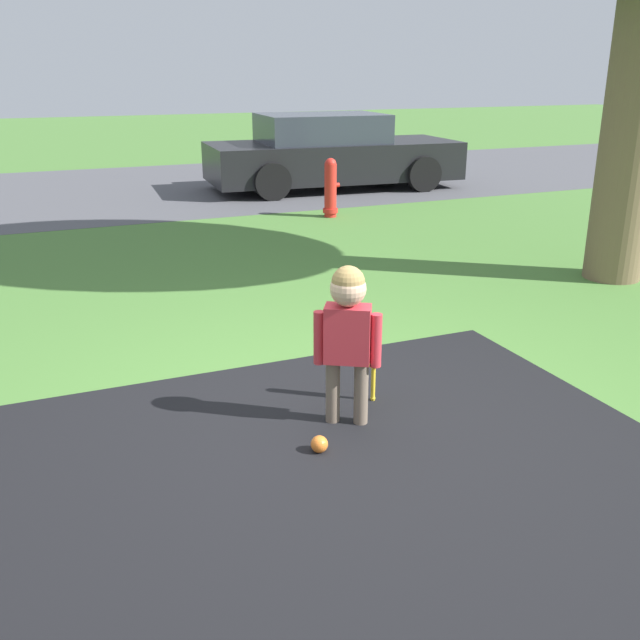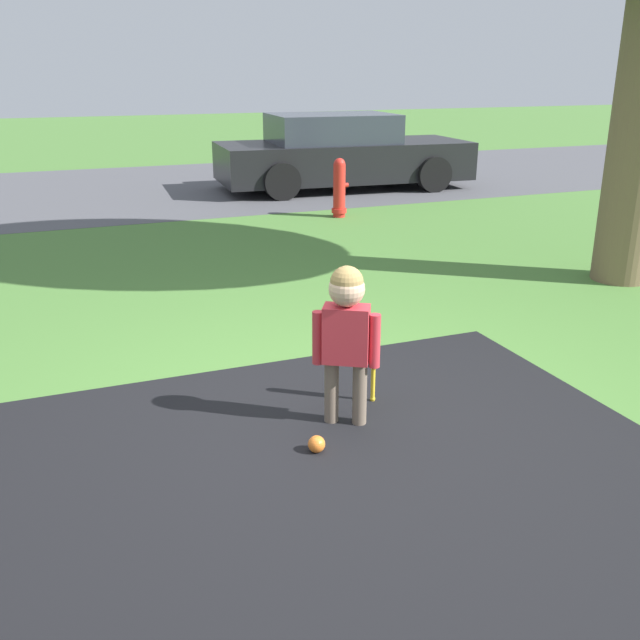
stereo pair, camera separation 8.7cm
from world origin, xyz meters
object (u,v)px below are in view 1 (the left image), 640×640
(child, at_px, (348,324))
(fire_hydrant, at_px, (331,189))
(baseball_bat, at_px, (374,348))
(sports_ball, at_px, (319,444))
(parked_car, at_px, (331,154))

(child, relative_size, fire_hydrant, 1.17)
(baseball_bat, bearing_deg, sports_ball, -140.72)
(parked_car, bearing_deg, sports_ball, -109.97)
(sports_ball, bearing_deg, child, 42.51)
(child, xyz_separation_m, fire_hydrant, (2.39, 5.69, -0.22))
(child, height_order, sports_ball, child)
(child, height_order, fire_hydrant, child)
(baseball_bat, xyz_separation_m, fire_hydrant, (2.12, 5.49, 0.04))
(child, height_order, parked_car, parked_car)
(sports_ball, bearing_deg, fire_hydrant, 65.80)
(sports_ball, bearing_deg, baseball_bat, 39.28)
(child, relative_size, parked_car, 0.22)
(baseball_bat, height_order, sports_ball, baseball_bat)
(fire_hydrant, height_order, parked_car, parked_car)
(child, xyz_separation_m, baseball_bat, (0.27, 0.20, -0.26))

